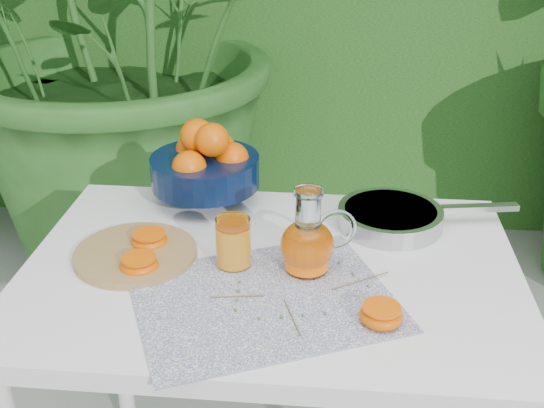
# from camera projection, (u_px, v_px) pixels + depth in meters

# --- Properties ---
(potted_plant_left) EXTENTS (2.53, 2.53, 1.97)m
(potted_plant_left) POSITION_uv_depth(u_px,v_px,m) (133.00, 15.00, 2.52)
(potted_plant_left) COLOR #29561D
(potted_plant_left) RESTS_ON ground
(white_table) EXTENTS (1.00, 0.70, 0.75)m
(white_table) POSITION_uv_depth(u_px,v_px,m) (271.00, 300.00, 1.41)
(white_table) COLOR white
(white_table) RESTS_ON ground
(placemat) EXTENTS (0.57, 0.52, 0.00)m
(placemat) POSITION_uv_depth(u_px,v_px,m) (264.00, 300.00, 1.26)
(placemat) COLOR #0E124E
(placemat) RESTS_ON white_table
(cutting_board) EXTENTS (0.29, 0.29, 0.02)m
(cutting_board) POSITION_uv_depth(u_px,v_px,m) (136.00, 254.00, 1.40)
(cutting_board) COLOR olive
(cutting_board) RESTS_ON white_table
(fruit_bowl) EXTENTS (0.34, 0.34, 0.20)m
(fruit_bowl) POSITION_uv_depth(u_px,v_px,m) (206.00, 164.00, 1.61)
(fruit_bowl) COLOR black
(fruit_bowl) RESTS_ON white_table
(juice_pitcher) EXTENTS (0.16, 0.13, 0.18)m
(juice_pitcher) POSITION_uv_depth(u_px,v_px,m) (308.00, 243.00, 1.33)
(juice_pitcher) COLOR white
(juice_pitcher) RESTS_ON white_table
(juice_tumbler) EXTENTS (0.08, 0.08, 0.10)m
(juice_tumbler) POSITION_uv_depth(u_px,v_px,m) (233.00, 243.00, 1.35)
(juice_tumbler) COLOR white
(juice_tumbler) RESTS_ON white_table
(saute_pan) EXTENTS (0.42, 0.27, 0.04)m
(saute_pan) POSITION_uv_depth(u_px,v_px,m) (392.00, 216.00, 1.52)
(saute_pan) COLOR #AAA9AE
(saute_pan) RESTS_ON white_table
(orange_halves) EXTENTS (0.56, 0.31, 0.04)m
(orange_halves) POSITION_uv_depth(u_px,v_px,m) (215.00, 271.00, 1.32)
(orange_halves) COLOR #D85202
(orange_halves) RESTS_ON white_table
(thyme_sprigs) EXTENTS (0.33, 0.25, 0.01)m
(thyme_sprigs) POSITION_uv_depth(u_px,v_px,m) (300.00, 296.00, 1.26)
(thyme_sprigs) COLOR brown
(thyme_sprigs) RESTS_ON white_table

